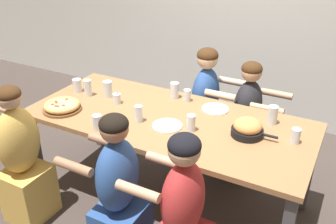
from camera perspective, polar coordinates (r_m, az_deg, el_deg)
ground_plane at (r=3.40m, az=-0.00°, el=-12.84°), size 18.00×18.00×0.00m
dining_table at (r=2.98m, az=-0.00°, el=-2.17°), size 2.25×0.99×0.80m
pizza_board_main at (r=3.17m, az=-15.85°, el=0.85°), size 0.31×0.31×0.07m
skillet_bowl at (r=2.74m, az=12.03°, el=-2.44°), size 0.34×0.23×0.14m
empty_plate_a at (r=3.09m, az=7.22°, el=0.46°), size 0.22×0.22×0.02m
empty_plate_b at (r=2.82m, az=-0.11°, el=-2.11°), size 0.23×0.23×0.02m
cocktail_glass_blue at (r=3.20m, az=-7.79°, el=1.98°), size 0.07×0.07×0.11m
drinking_glass_a at (r=2.80m, az=-10.71°, el=-1.58°), size 0.07×0.07×0.12m
drinking_glass_b at (r=3.21m, az=2.88°, el=2.43°), size 0.06×0.06×0.10m
drinking_glass_c at (r=2.94m, az=15.67°, el=-0.43°), size 0.08×0.08×0.14m
drinking_glass_d at (r=3.37m, az=-12.09°, el=3.48°), size 0.07×0.07×0.15m
drinking_glass_e at (r=3.48m, az=-13.65°, el=3.86°), size 0.08×0.08×0.12m
drinking_glass_f at (r=2.75m, az=3.54°, el=-1.83°), size 0.07×0.07×0.13m
drinking_glass_g at (r=3.25m, az=1.00°, el=3.32°), size 0.08×0.08×0.14m
drinking_glass_h at (r=2.75m, az=18.84°, el=-3.60°), size 0.07×0.07×0.11m
drinking_glass_i at (r=2.88m, az=-4.50°, el=-0.43°), size 0.06×0.06×0.13m
drinking_glass_j at (r=3.32m, az=-9.15°, el=3.36°), size 0.08×0.08×0.14m
diner_far_center at (r=3.63m, az=5.69°, el=0.10°), size 0.51×0.40×1.17m
diner_far_midright at (r=3.54m, az=11.86°, el=-1.85°), size 0.51×0.40×1.11m
diner_near_center at (r=2.59m, az=-7.50°, el=-12.86°), size 0.51×0.40×1.16m
diner_near_midright at (r=2.41m, az=2.16°, el=-16.38°), size 0.51×0.40×1.15m
diner_near_left at (r=3.12m, az=-21.30°, el=-7.08°), size 0.51×0.40×1.16m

